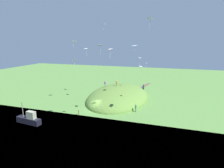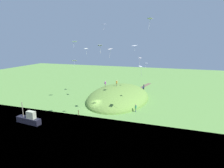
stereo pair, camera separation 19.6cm
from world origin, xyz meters
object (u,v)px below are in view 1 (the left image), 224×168
at_px(kite_2, 150,19).
at_px(kite_3, 100,46).
at_px(kite_7, 134,46).
at_px(kite_9, 146,63).
at_px(boat_on_lake, 29,119).
at_px(kite_5, 104,24).
at_px(person_near_shore, 136,107).
at_px(kite_0, 110,49).
at_px(kite_4, 74,42).
at_px(kite_6, 75,61).
at_px(kite_1, 86,49).
at_px(person_on_hilltop, 144,86).
at_px(person_with_child, 117,82).
at_px(person_watching_kites, 143,88).
at_px(person_walking_path, 105,83).
at_px(kite_10, 140,59).
at_px(kite_8, 141,67).
at_px(mooring_post, 78,113).

bearing_deg(kite_2, kite_3, 108.15).
bearing_deg(kite_7, kite_9, -125.49).
xyz_separation_m(boat_on_lake, kite_5, (15.44, -10.26, 18.94)).
relative_size(person_near_shore, kite_0, 0.97).
height_order(kite_0, kite_4, kite_4).
distance_m(kite_6, kite_9, 15.42).
distance_m(person_near_shore, kite_0, 14.60).
bearing_deg(kite_1, person_on_hilltop, -70.72).
bearing_deg(person_with_child, kite_9, -143.98).
xyz_separation_m(kite_5, kite_6, (-11.55, 1.82, -7.58)).
distance_m(kite_2, kite_9, 10.71).
bearing_deg(person_watching_kites, kite_7, -109.58).
bearing_deg(kite_5, kite_2, -127.17).
bearing_deg(kite_5, person_on_hilltop, -33.23).
relative_size(person_walking_path, kite_1, 0.77).
bearing_deg(person_on_hilltop, kite_3, -60.63).
bearing_deg(person_with_child, kite_1, 81.92).
bearing_deg(person_near_shore, kite_4, -106.93).
height_order(kite_2, kite_5, kite_5).
height_order(kite_4, kite_10, kite_4).
distance_m(kite_0, kite_8, 7.04).
relative_size(person_with_child, person_on_hilltop, 0.94).
distance_m(person_on_hilltop, kite_10, 10.85).
bearing_deg(person_near_shore, person_on_hilltop, 170.95).
bearing_deg(kite_1, person_watching_kites, -61.33).
bearing_deg(person_near_shore, kite_5, -119.94).
bearing_deg(kite_3, kite_4, 46.48).
relative_size(person_with_child, kite_7, 1.24).
bearing_deg(kite_6, kite_9, -52.99).
relative_size(kite_3, mooring_post, 1.40).
relative_size(kite_6, kite_7, 0.98).
bearing_deg(kite_5, kite_7, -90.66).
xyz_separation_m(kite_3, kite_4, (10.29, 10.84, 0.82)).
height_order(kite_3, kite_9, kite_3).
distance_m(kite_8, kite_10, 13.79).
distance_m(person_with_child, kite_2, 24.34).
bearing_deg(kite_8, kite_4, 71.08).
xyz_separation_m(person_near_shore, kite_6, (-8.50, 10.49, 11.08)).
height_order(boat_on_lake, person_near_shore, boat_on_lake).
xyz_separation_m(person_on_hilltop, kite_2, (-21.44, -3.43, 16.96)).
height_order(person_watching_kites, kite_6, kite_6).
height_order(boat_on_lake, kite_7, kite_7).
height_order(person_watching_kites, kite_8, kite_8).
xyz_separation_m(kite_7, mooring_post, (-8.68, 10.36, -14.32)).
bearing_deg(person_on_hilltop, kite_1, -120.12).
distance_m(person_with_child, kite_6, 20.34).
relative_size(kite_3, kite_9, 1.44).
relative_size(kite_1, kite_10, 1.23).
distance_m(kite_2, kite_10, 17.65).
xyz_separation_m(person_on_hilltop, kite_7, (-12.67, 0.87, 12.31)).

